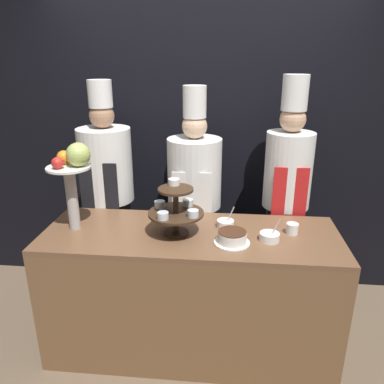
{
  "coord_description": "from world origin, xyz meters",
  "views": [
    {
      "loc": [
        0.22,
        -1.87,
        2.02
      ],
      "look_at": [
        0.0,
        0.45,
        1.17
      ],
      "focal_mm": 35.0,
      "sensor_mm": 36.0,
      "label": 1
    }
  ],
  "objects_px": {
    "fruit_pedestal": "(73,170)",
    "serving_bowl_far": "(225,224)",
    "tiered_stand": "(176,209)",
    "cake_round": "(232,237)",
    "cup_white": "(292,229)",
    "chef_center_left": "(194,194)",
    "chef_left": "(108,187)",
    "chef_center_right": "(286,189)",
    "serving_bowl_near": "(270,237)"
  },
  "relations": [
    {
      "from": "tiered_stand",
      "to": "chef_left",
      "type": "distance_m",
      "value": 0.86
    },
    {
      "from": "tiered_stand",
      "to": "cake_round",
      "type": "height_order",
      "value": "tiered_stand"
    },
    {
      "from": "chef_left",
      "to": "fruit_pedestal",
      "type": "bearing_deg",
      "value": -93.08
    },
    {
      "from": "chef_left",
      "to": "cake_round",
      "type": "bearing_deg",
      "value": -33.98
    },
    {
      "from": "fruit_pedestal",
      "to": "tiered_stand",
      "type": "bearing_deg",
      "value": -1.95
    },
    {
      "from": "cup_white",
      "to": "cake_round",
      "type": "bearing_deg",
      "value": -156.57
    },
    {
      "from": "cake_round",
      "to": "chef_center_left",
      "type": "distance_m",
      "value": 0.74
    },
    {
      "from": "cup_white",
      "to": "chef_center_left",
      "type": "distance_m",
      "value": 0.86
    },
    {
      "from": "tiered_stand",
      "to": "cup_white",
      "type": "distance_m",
      "value": 0.77
    },
    {
      "from": "serving_bowl_near",
      "to": "cake_round",
      "type": "bearing_deg",
      "value": -166.58
    },
    {
      "from": "tiered_stand",
      "to": "fruit_pedestal",
      "type": "relative_size",
      "value": 0.61
    },
    {
      "from": "serving_bowl_near",
      "to": "chef_center_left",
      "type": "distance_m",
      "value": 0.82
    },
    {
      "from": "fruit_pedestal",
      "to": "chef_center_left",
      "type": "distance_m",
      "value": 0.99
    },
    {
      "from": "cake_round",
      "to": "chef_center_right",
      "type": "bearing_deg",
      "value": 58.3
    },
    {
      "from": "fruit_pedestal",
      "to": "chef_center_right",
      "type": "xyz_separation_m",
      "value": [
        1.45,
        0.55,
        -0.28
      ]
    },
    {
      "from": "chef_center_left",
      "to": "chef_center_right",
      "type": "height_order",
      "value": "chef_center_right"
    },
    {
      "from": "fruit_pedestal",
      "to": "serving_bowl_near",
      "type": "xyz_separation_m",
      "value": [
        1.27,
        -0.07,
        -0.39
      ]
    },
    {
      "from": "tiered_stand",
      "to": "chef_left",
      "type": "xyz_separation_m",
      "value": [
        -0.64,
        0.58,
        -0.07
      ]
    },
    {
      "from": "fruit_pedestal",
      "to": "serving_bowl_far",
      "type": "distance_m",
      "value": 1.07
    },
    {
      "from": "chef_left",
      "to": "chef_center_left",
      "type": "distance_m",
      "value": 0.71
    },
    {
      "from": "cup_white",
      "to": "chef_center_right",
      "type": "xyz_separation_m",
      "value": [
        0.02,
        0.51,
        0.09
      ]
    },
    {
      "from": "tiered_stand",
      "to": "chef_center_left",
      "type": "height_order",
      "value": "chef_center_left"
    },
    {
      "from": "tiered_stand",
      "to": "cup_white",
      "type": "height_order",
      "value": "tiered_stand"
    },
    {
      "from": "cup_white",
      "to": "serving_bowl_far",
      "type": "xyz_separation_m",
      "value": [
        -0.44,
        0.06,
        -0.01
      ]
    },
    {
      "from": "tiered_stand",
      "to": "cake_round",
      "type": "xyz_separation_m",
      "value": [
        0.36,
        -0.1,
        -0.14
      ]
    },
    {
      "from": "serving_bowl_far",
      "to": "cup_white",
      "type": "bearing_deg",
      "value": -7.78
    },
    {
      "from": "cup_white",
      "to": "serving_bowl_far",
      "type": "relative_size",
      "value": 0.52
    },
    {
      "from": "tiered_stand",
      "to": "chef_center_right",
      "type": "bearing_deg",
      "value": 36.44
    },
    {
      "from": "tiered_stand",
      "to": "serving_bowl_far",
      "type": "distance_m",
      "value": 0.38
    },
    {
      "from": "serving_bowl_near",
      "to": "chef_left",
      "type": "bearing_deg",
      "value": 153.45
    },
    {
      "from": "serving_bowl_far",
      "to": "chef_left",
      "type": "relative_size",
      "value": 0.08
    },
    {
      "from": "chef_center_left",
      "to": "cup_white",
      "type": "bearing_deg",
      "value": -36.23
    },
    {
      "from": "cup_white",
      "to": "chef_center_left",
      "type": "bearing_deg",
      "value": 143.77
    },
    {
      "from": "cake_round",
      "to": "serving_bowl_far",
      "type": "height_order",
      "value": "serving_bowl_far"
    },
    {
      "from": "cup_white",
      "to": "chef_left",
      "type": "height_order",
      "value": "chef_left"
    },
    {
      "from": "cup_white",
      "to": "serving_bowl_near",
      "type": "bearing_deg",
      "value": -143.94
    },
    {
      "from": "serving_bowl_far",
      "to": "serving_bowl_near",
      "type": "bearing_deg",
      "value": -31.77
    },
    {
      "from": "fruit_pedestal",
      "to": "cake_round",
      "type": "relative_size",
      "value": 2.61
    },
    {
      "from": "fruit_pedestal",
      "to": "chef_center_right",
      "type": "distance_m",
      "value": 1.58
    },
    {
      "from": "tiered_stand",
      "to": "chef_center_right",
      "type": "relative_size",
      "value": 0.19
    },
    {
      "from": "fruit_pedestal",
      "to": "chef_center_left",
      "type": "relative_size",
      "value": 0.32
    },
    {
      "from": "serving_bowl_near",
      "to": "cup_white",
      "type": "bearing_deg",
      "value": 36.06
    },
    {
      "from": "tiered_stand",
      "to": "chef_left",
      "type": "height_order",
      "value": "chef_left"
    },
    {
      "from": "fruit_pedestal",
      "to": "serving_bowl_far",
      "type": "bearing_deg",
      "value": 6.25
    },
    {
      "from": "chef_left",
      "to": "chef_center_right",
      "type": "distance_m",
      "value": 1.42
    },
    {
      "from": "fruit_pedestal",
      "to": "serving_bowl_near",
      "type": "height_order",
      "value": "fruit_pedestal"
    },
    {
      "from": "cake_round",
      "to": "serving_bowl_far",
      "type": "bearing_deg",
      "value": 100.65
    },
    {
      "from": "cake_round",
      "to": "serving_bowl_near",
      "type": "relative_size",
      "value": 1.47
    },
    {
      "from": "fruit_pedestal",
      "to": "chef_center_right",
      "type": "height_order",
      "value": "chef_center_right"
    },
    {
      "from": "tiered_stand",
      "to": "chef_left",
      "type": "relative_size",
      "value": 0.19
    }
  ]
}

